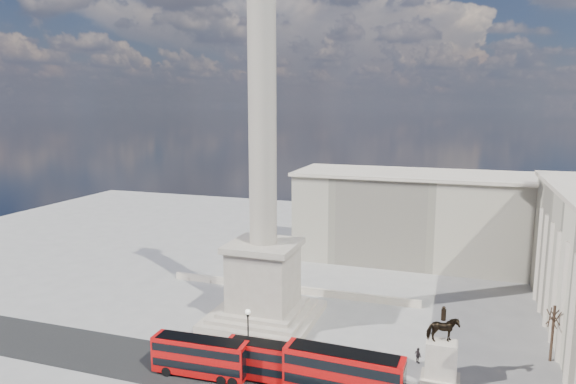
% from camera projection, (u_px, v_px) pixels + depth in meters
% --- Properties ---
extents(ground, '(180.00, 180.00, 0.00)m').
position_uv_depth(ground, '(250.00, 335.00, 65.12)').
color(ground, gray).
rests_on(ground, ground).
extents(asphalt_road, '(120.00, 9.00, 0.01)m').
position_uv_depth(asphalt_road, '(256.00, 381.00, 54.19)').
color(asphalt_road, black).
rests_on(asphalt_road, ground).
extents(nelsons_column, '(14.00, 14.00, 49.85)m').
position_uv_depth(nelsons_column, '(263.00, 227.00, 67.65)').
color(nelsons_column, '#A99D8C').
rests_on(nelsons_column, ground).
extents(balustrade_wall, '(40.00, 0.60, 1.10)m').
position_uv_depth(balustrade_wall, '(290.00, 289.00, 79.97)').
color(balustrade_wall, beige).
rests_on(balustrade_wall, ground).
extents(building_northeast, '(51.00, 17.00, 16.60)m').
position_uv_depth(building_northeast, '(433.00, 218.00, 94.77)').
color(building_northeast, beige).
rests_on(building_northeast, ground).
extents(red_bus_a, '(10.56, 2.88, 4.24)m').
position_uv_depth(red_bus_a, '(201.00, 356.00, 54.84)').
color(red_bus_a, '#B80909').
rests_on(red_bus_a, ground).
extents(red_bus_b, '(10.23, 2.58, 4.13)m').
position_uv_depth(red_bus_b, '(273.00, 362.00, 53.77)').
color(red_bus_b, '#B80909').
rests_on(red_bus_b, ground).
extents(red_bus_c, '(12.05, 3.24, 4.85)m').
position_uv_depth(red_bus_c, '(344.00, 373.00, 50.73)').
color(red_bus_c, '#B80909').
rests_on(red_bus_c, ground).
extents(victorian_lamp, '(0.58, 0.58, 6.82)m').
position_uv_depth(victorian_lamp, '(248.00, 333.00, 56.29)').
color(victorian_lamp, black).
rests_on(victorian_lamp, ground).
extents(equestrian_statue, '(3.99, 3.00, 8.32)m').
position_uv_depth(equestrian_statue, '(441.00, 355.00, 53.72)').
color(equestrian_statue, beige).
rests_on(equestrian_statue, ground).
extents(bare_tree_mid, '(1.83, 1.83, 6.94)m').
position_uv_depth(bare_tree_mid, '(554.00, 315.00, 57.53)').
color(bare_tree_mid, '#332319').
rests_on(bare_tree_mid, ground).
extents(pedestrian_walking, '(0.66, 0.44, 1.79)m').
position_uv_depth(pedestrian_walking, '(429.00, 368.00, 55.02)').
color(pedestrian_walking, black).
rests_on(pedestrian_walking, ground).
extents(pedestrian_crossing, '(1.05, 1.10, 1.84)m').
position_uv_depth(pedestrian_crossing, '(418.00, 355.00, 57.79)').
color(pedestrian_crossing, black).
rests_on(pedestrian_crossing, ground).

